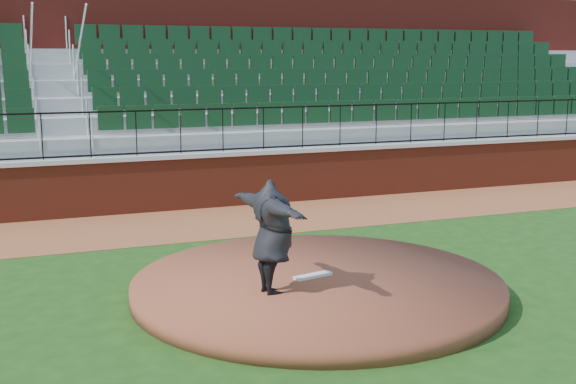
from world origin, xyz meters
The scene contains 10 objects.
ground centered at (0.00, 0.00, 0.00)m, with size 90.00×90.00×0.00m, color #193F12.
warning_track centered at (0.00, 5.40, 0.01)m, with size 34.00×3.20×0.01m, color brown.
field_wall centered at (0.00, 7.00, 0.60)m, with size 34.00×0.35×1.20m, color maroon.
wall_cap centered at (0.00, 7.00, 1.25)m, with size 34.00×0.45×0.10m, color #B7B7B7.
wall_railing centered at (0.00, 7.00, 1.80)m, with size 34.00×0.05×1.00m, color black, non-canonical shape.
seating_stands centered at (0.00, 9.72, 2.30)m, with size 34.00×5.10×4.60m, color gray, non-canonical shape.
concourse_wall centered at (0.00, 12.52, 2.75)m, with size 34.00×0.50×5.50m, color maroon.
pitchers_mound centered at (-0.10, 0.04, 0.12)m, with size 5.49×5.49×0.25m, color brown.
pitching_rubber centered at (-0.14, 0.12, 0.27)m, with size 0.62×0.16×0.04m, color silver.
pitcher centered at (-0.95, -0.35, 1.05)m, with size 1.97×0.54×1.61m, color black.
Camera 1 is at (-4.36, -9.74, 3.49)m, focal length 46.52 mm.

